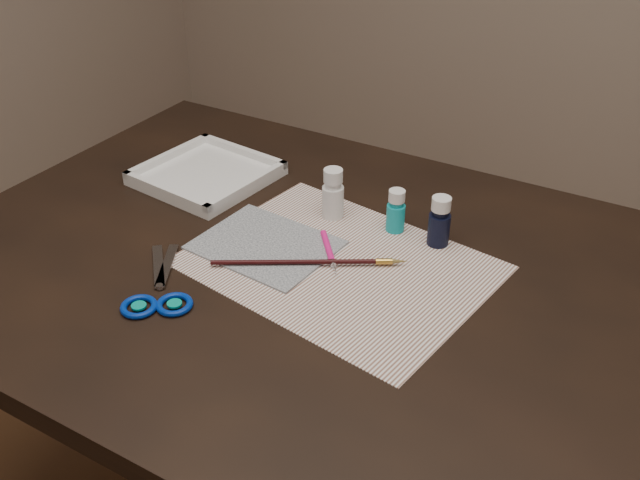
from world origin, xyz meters
The scene contains 10 objects.
table centered at (0.00, 0.00, 0.38)m, with size 1.30×0.90×0.75m, color black.
paper centered at (0.03, 0.02, 0.75)m, with size 0.46×0.35×0.00m, color white.
canvas centered at (-0.11, 0.00, 0.75)m, with size 0.22×0.18×0.00m, color black.
paint_bottle_white centered at (-0.06, 0.15, 0.80)m, with size 0.04×0.04×0.09m, color white.
paint_bottle_cyan centered at (0.06, 0.16, 0.79)m, with size 0.03×0.03×0.08m, color #11A2AF.
paint_bottle_navy centered at (0.14, 0.16, 0.79)m, with size 0.04×0.04×0.09m, color black.
paintbrush centered at (-0.01, -0.01, 0.76)m, with size 0.32×0.01×0.01m, color black, non-canonical shape.
craft_knife centered at (0.00, 0.03, 0.76)m, with size 0.13×0.01×0.01m, color #EA1883, non-canonical shape.
scissors centered at (-0.20, -0.17, 0.76)m, with size 0.21×0.11×0.01m, color silver, non-canonical shape.
palette_tray centered at (-0.34, 0.15, 0.76)m, with size 0.23×0.23×0.03m, color white.
Camera 1 is at (0.48, -0.82, 1.41)m, focal length 40.00 mm.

